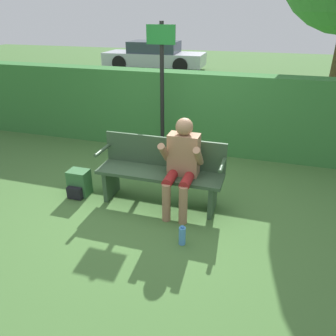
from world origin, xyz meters
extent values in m
plane|color=#426B33|center=(0.00, 0.00, 0.00)|extent=(40.00, 40.00, 0.00)
cube|color=#337033|center=(0.00, 2.14, 0.73)|extent=(12.00, 0.43, 1.47)
cube|color=#334C33|center=(0.00, 0.00, 0.47)|extent=(1.72, 0.46, 0.05)
cube|color=#334C33|center=(0.00, 0.21, 0.70)|extent=(1.72, 0.04, 0.42)
cube|color=#334C33|center=(-0.74, 0.00, 0.22)|extent=(0.06, 0.42, 0.44)
cube|color=#334C33|center=(0.74, 0.00, 0.22)|extent=(0.06, 0.42, 0.44)
cylinder|color=#334C33|center=(-0.84, 0.00, 0.71)|extent=(0.05, 0.42, 0.05)
cylinder|color=#334C33|center=(0.84, 0.00, 0.71)|extent=(0.05, 0.42, 0.05)
cube|color=#997051|center=(0.32, 0.05, 0.77)|extent=(0.40, 0.22, 0.56)
sphere|color=#997051|center=(0.32, 0.05, 1.14)|extent=(0.22, 0.22, 0.22)
cylinder|color=maroon|center=(0.21, -0.16, 0.52)|extent=(0.13, 0.41, 0.13)
cylinder|color=maroon|center=(0.43, -0.16, 0.52)|extent=(0.13, 0.41, 0.13)
cylinder|color=#997051|center=(0.21, -0.37, 0.26)|extent=(0.11, 0.11, 0.52)
cylinder|color=#997051|center=(0.43, -0.37, 0.26)|extent=(0.11, 0.11, 0.52)
cylinder|color=#997051|center=(0.10, -0.09, 0.82)|extent=(0.09, 0.34, 0.34)
cylinder|color=#997051|center=(0.54, -0.09, 0.82)|extent=(0.09, 0.34, 0.34)
cube|color=#336638|center=(-1.21, -0.10, 0.19)|extent=(0.29, 0.22, 0.38)
cube|color=black|center=(-1.21, -0.25, 0.10)|extent=(0.22, 0.08, 0.17)
cylinder|color=#4C8CCC|center=(0.53, -0.78, 0.11)|extent=(0.08, 0.08, 0.22)
cylinder|color=#2D66B2|center=(0.53, -0.78, 0.23)|extent=(0.04, 0.04, 0.02)
cylinder|color=black|center=(-0.45, 1.54, 1.16)|extent=(0.07, 0.07, 2.32)
cube|color=#196626|center=(-0.45, 1.50, 2.12)|extent=(0.48, 0.02, 0.29)
cube|color=#B7BCC6|center=(-3.95, 11.21, 0.47)|extent=(4.63, 1.84, 0.55)
cube|color=#333D4C|center=(-3.95, 11.21, 1.00)|extent=(2.24, 1.56, 0.49)
cylinder|color=black|center=(-2.55, 12.07, 0.33)|extent=(0.67, 0.20, 0.66)
cylinder|color=black|center=(-2.50, 10.45, 0.33)|extent=(0.67, 0.20, 0.66)
cylinder|color=black|center=(-5.39, 11.98, 0.33)|extent=(0.67, 0.20, 0.66)
cylinder|color=black|center=(-5.34, 10.36, 0.33)|extent=(0.67, 0.20, 0.66)
camera|label=1|loc=(1.26, -3.76, 2.45)|focal=35.00mm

